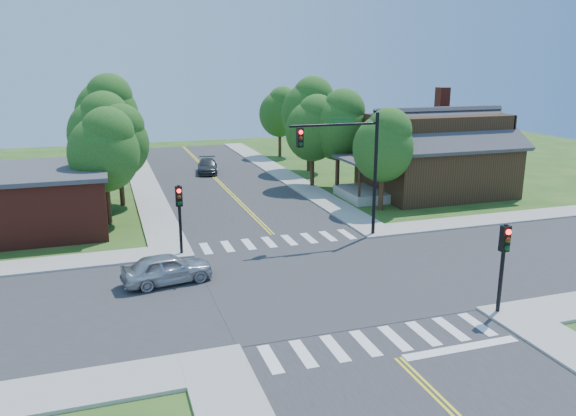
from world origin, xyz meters
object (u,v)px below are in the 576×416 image
object	(u,v)px
signal_pole_se	(504,252)
house_ne	(435,151)
signal_mast_ne	(349,156)
car_silver	(167,269)
car_dgrey	(207,166)
signal_pole_nw	(179,207)

from	to	relation	value
signal_pole_se	house_ne	world-z (taller)	house_ne
signal_mast_ne	car_silver	xyz separation A→B (m)	(-10.66, -3.69, -4.15)
signal_pole_se	car_silver	size ratio (longest dim) A/B	0.88
signal_mast_ne	car_dgrey	distance (m)	22.80
signal_mast_ne	signal_pole_nw	size ratio (longest dim) A/B	1.89
signal_pole_se	car_dgrey	xyz separation A→B (m)	(-5.79, 33.25, -2.03)
signal_pole_nw	car_dgrey	bearing A→B (deg)	76.21
signal_pole_se	house_ne	distance (m)	22.03
signal_pole_nw	car_dgrey	distance (m)	22.79
signal_mast_ne	house_ne	distance (m)	14.23
signal_pole_se	signal_pole_nw	xyz separation A→B (m)	(-11.20, 11.20, 0.00)
signal_mast_ne	house_ne	size ratio (longest dim) A/B	0.55
signal_pole_se	signal_pole_nw	world-z (taller)	same
signal_pole_nw	car_silver	distance (m)	4.32
house_ne	car_silver	world-z (taller)	house_ne
house_ne	signal_mast_ne	bearing A→B (deg)	-142.32
house_ne	signal_pole_se	bearing A→B (deg)	-115.58
signal_mast_ne	signal_pole_se	xyz separation A→B (m)	(1.69, -11.21, -2.19)
signal_pole_nw	car_silver	xyz separation A→B (m)	(-1.15, -3.68, -1.96)
signal_pole_nw	house_ne	bearing A→B (deg)	22.69
car_dgrey	car_silver	bearing A→B (deg)	-94.20
signal_pole_se	signal_pole_nw	size ratio (longest dim) A/B	1.00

